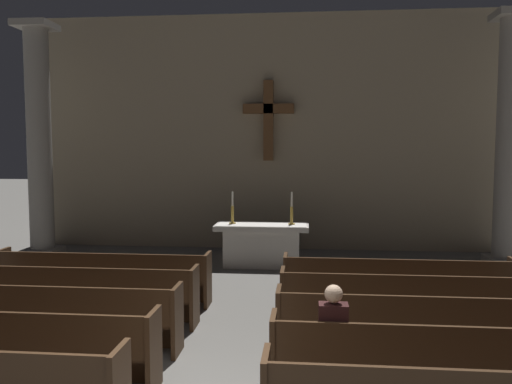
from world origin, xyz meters
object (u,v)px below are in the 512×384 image
pew_left_row_4 (76,294)px  altar (262,244)px  pew_left_row_3 (42,316)px  pew_right_row_2 (449,363)px  pew_right_row_4 (410,303)px  pew_right_row_3 (426,328)px  column_left_third (39,144)px  lone_worshipper (333,338)px  pew_left_row_5 (103,277)px  pew_right_row_5 (397,284)px  candlestick_left (232,213)px  column_right_third (509,144)px  candlestick_right (292,214)px

pew_left_row_4 → altar: size_ratio=1.77×
pew_left_row_3 → pew_right_row_2: bearing=-12.0°
altar → pew_right_row_4: bearing=-59.1°
pew_right_row_3 → column_left_third: column_left_third is taller
pew_left_row_3 → lone_worshipper: (3.95, -1.06, 0.22)m
pew_left_row_5 → pew_right_row_5: 5.20m
pew_right_row_5 → pew_right_row_3: bearing=-90.0°
pew_left_row_4 → candlestick_left: bearing=66.4°
pew_left_row_5 → pew_right_row_2: (5.20, -3.31, 0.00)m
pew_left_row_5 → pew_right_row_3: size_ratio=1.00×
pew_left_row_4 → pew_right_row_4: size_ratio=1.00×
pew_right_row_3 → pew_right_row_4: same height
column_right_third → candlestick_left: size_ratio=7.85×
pew_left_row_3 → candlestick_right: candlestick_right is taller
pew_left_row_5 → column_left_third: (-3.18, 3.91, 2.41)m
pew_left_row_3 → lone_worshipper: bearing=-15.1°
pew_left_row_4 → pew_right_row_2: size_ratio=1.00×
pew_right_row_2 → altar: 7.04m
candlestick_right → lone_worshipper: 6.56m
pew_right_row_4 → pew_right_row_5: size_ratio=1.00×
altar → candlestick_right: size_ratio=2.90×
column_right_third → candlestick_left: 6.72m
pew_left_row_3 → candlestick_right: (3.30, 5.44, 0.78)m
candlestick_left → lone_worshipper: (2.05, -6.50, -0.56)m
pew_right_row_4 → candlestick_left: bearing=127.2°
pew_right_row_4 → column_right_third: column_right_third is taller
pew_left_row_4 → column_right_third: 10.06m
pew_right_row_5 → column_right_third: column_right_third is taller
candlestick_left → candlestick_right: bearing=0.0°
lone_worshipper → pew_right_row_5: bearing=69.0°
pew_left_row_4 → candlestick_right: 5.51m
column_right_third → pew_right_row_4: bearing=-122.4°
pew_right_row_4 → candlestick_left: (-3.30, 4.34, 0.78)m
altar → candlestick_left: 1.01m
pew_right_row_4 → pew_left_row_3: bearing=-168.0°
pew_right_row_4 → lone_worshipper: size_ratio=2.94×
pew_right_row_3 → pew_right_row_4: bearing=90.0°
pew_right_row_2 → altar: altar is taller
pew_left_row_4 → pew_right_row_3: (5.20, -1.10, 0.00)m
pew_left_row_4 → column_right_third: column_right_third is taller
altar → pew_right_row_2: bearing=-68.3°
pew_right_row_5 → column_left_third: size_ratio=0.65×
pew_left_row_4 → pew_right_row_2: same height
pew_right_row_5 → candlestick_right: (-1.90, 3.24, 0.78)m
pew_left_row_3 → candlestick_left: bearing=70.8°
candlestick_right → lone_worshipper: size_ratio=0.57×
pew_left_row_5 → pew_right_row_4: 5.32m
pew_left_row_3 → pew_right_row_2: (5.20, -1.10, 0.00)m
pew_right_row_5 → altar: size_ratio=1.77×
pew_right_row_3 → lone_worshipper: bearing=-139.7°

